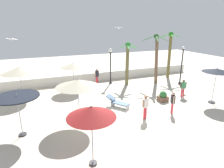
# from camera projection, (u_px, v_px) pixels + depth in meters

# --- Properties ---
(ground_plane) EXTENTS (56.00, 56.00, 0.00)m
(ground_plane) POSITION_uv_depth(u_px,v_px,m) (129.00, 116.00, 13.19)
(ground_plane) COLOR beige
(boundary_wall) EXTENTS (25.20, 0.30, 0.97)m
(boundary_wall) POSITION_uv_depth(u_px,v_px,m) (92.00, 77.00, 20.87)
(boundary_wall) COLOR silver
(boundary_wall) RESTS_ON ground_plane
(patio_umbrella_0) EXTENTS (2.35, 2.35, 2.50)m
(patio_umbrella_0) POSITION_uv_depth(u_px,v_px,m) (17.00, 99.00, 10.21)
(patio_umbrella_0) COLOR #333338
(patio_umbrella_0) RESTS_ON ground_plane
(patio_umbrella_1) EXTENTS (2.68, 2.68, 2.94)m
(patio_umbrella_1) POSITION_uv_depth(u_px,v_px,m) (78.00, 83.00, 11.43)
(patio_umbrella_1) COLOR #333338
(patio_umbrella_1) RESTS_ON ground_plane
(patio_umbrella_2) EXTENTS (2.39, 2.39, 2.67)m
(patio_umbrella_2) POSITION_uv_depth(u_px,v_px,m) (73.00, 66.00, 17.66)
(patio_umbrella_2) COLOR #333338
(patio_umbrella_2) RESTS_ON ground_plane
(patio_umbrella_3) EXTENTS (2.17, 2.17, 2.88)m
(patio_umbrella_3) POSITION_uv_depth(u_px,v_px,m) (217.00, 71.00, 14.60)
(patio_umbrella_3) COLOR #333338
(patio_umbrella_3) RESTS_ON ground_plane
(patio_umbrella_4) EXTENTS (2.11, 2.11, 2.88)m
(patio_umbrella_4) POSITION_uv_depth(u_px,v_px,m) (91.00, 112.00, 7.86)
(patio_umbrella_4) COLOR #333338
(patio_umbrella_4) RESTS_ON ground_plane
(patio_umbrella_5) EXTENTS (2.86, 2.86, 2.78)m
(patio_umbrella_5) POSITION_uv_depth(u_px,v_px,m) (19.00, 70.00, 15.54)
(patio_umbrella_5) COLOR #333338
(patio_umbrella_5) RESTS_ON ground_plane
(palm_tree_0) EXTENTS (2.56, 2.40, 5.30)m
(palm_tree_0) POSITION_uv_depth(u_px,v_px,m) (170.00, 50.00, 21.80)
(palm_tree_0) COLOR brown
(palm_tree_0) RESTS_ON ground_plane
(palm_tree_1) EXTENTS (2.17, 2.09, 4.42)m
(palm_tree_1) POSITION_uv_depth(u_px,v_px,m) (127.00, 59.00, 19.23)
(palm_tree_1) COLOR brown
(palm_tree_1) RESTS_ON ground_plane
(palm_tree_2) EXTENTS (3.07, 2.94, 5.18)m
(palm_tree_2) POSITION_uv_depth(u_px,v_px,m) (156.00, 53.00, 19.47)
(palm_tree_2) COLOR brown
(palm_tree_2) RESTS_ON ground_plane
(lamp_post_0) EXTENTS (0.29, 0.29, 3.95)m
(lamp_post_0) POSITION_uv_depth(u_px,v_px,m) (182.00, 65.00, 19.49)
(lamp_post_0) COLOR black
(lamp_post_0) RESTS_ON ground_plane
(lamp_post_1) EXTENTS (0.38, 0.38, 3.72)m
(lamp_post_1) POSITION_uv_depth(u_px,v_px,m) (110.00, 62.00, 19.64)
(lamp_post_1) COLOR black
(lamp_post_1) RESTS_ON ground_plane
(lounge_chair_0) EXTENTS (1.53, 1.83, 0.82)m
(lounge_chair_0) POSITION_uv_depth(u_px,v_px,m) (118.00, 102.00, 14.47)
(lounge_chair_0) COLOR #B7B7BC
(lounge_chair_0) RESTS_ON ground_plane
(guest_0) EXTENTS (0.38, 0.50, 1.60)m
(guest_0) POSITION_uv_depth(u_px,v_px,m) (173.00, 101.00, 13.25)
(guest_0) COLOR #D8333F
(guest_0) RESTS_ON ground_plane
(guest_1) EXTENTS (0.51, 0.37, 1.73)m
(guest_1) POSITION_uv_depth(u_px,v_px,m) (97.00, 75.00, 19.65)
(guest_1) COLOR #D8333F
(guest_1) RESTS_ON ground_plane
(guest_2) EXTENTS (0.54, 0.32, 1.55)m
(guest_2) POSITION_uv_depth(u_px,v_px,m) (183.00, 87.00, 16.37)
(guest_2) COLOR #D8333F
(guest_2) RESTS_ON ground_plane
(guest_3) EXTENTS (0.54, 0.34, 1.67)m
(guest_3) POSITION_uv_depth(u_px,v_px,m) (145.00, 105.00, 12.47)
(guest_3) COLOR #D8333F
(guest_3) RESTS_ON ground_plane
(seagull_0) EXTENTS (0.83, 0.85, 0.14)m
(seagull_0) POSITION_uv_depth(u_px,v_px,m) (11.00, 39.00, 12.96)
(seagull_0) COLOR white
(seagull_1) EXTENTS (0.94, 0.39, 0.16)m
(seagull_1) POSITION_uv_depth(u_px,v_px,m) (119.00, 28.00, 17.03)
(seagull_1) COLOR white
(planter) EXTENTS (0.70, 0.70, 0.85)m
(planter) POSITION_uv_depth(u_px,v_px,m) (163.00, 97.00, 15.60)
(planter) COLOR brown
(planter) RESTS_ON ground_plane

